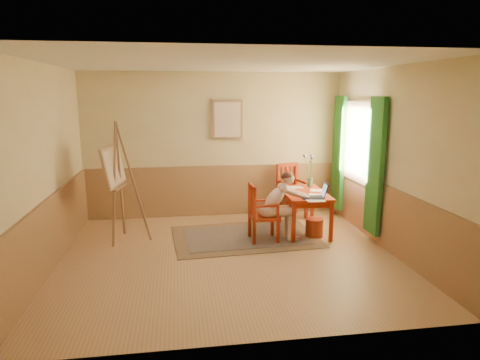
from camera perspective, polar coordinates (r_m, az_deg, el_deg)
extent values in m
cube|color=tan|center=(6.40, -1.51, -10.40)|extent=(5.00, 4.50, 0.02)
cube|color=white|center=(5.95, -1.66, 15.66)|extent=(5.00, 4.50, 0.02)
cube|color=tan|center=(8.24, -3.49, 4.71)|extent=(5.00, 0.02, 2.80)
cube|color=tan|center=(3.83, 2.51, -3.37)|extent=(5.00, 0.02, 2.80)
cube|color=tan|center=(6.24, -25.12, 1.38)|extent=(0.02, 4.50, 2.80)
cube|color=tan|center=(6.79, 19.97, 2.54)|extent=(0.02, 4.50, 2.80)
cube|color=#A5784D|center=(8.37, -3.39, -1.44)|extent=(5.00, 0.04, 1.00)
cube|color=#A5784D|center=(6.44, -24.17, -6.51)|extent=(0.04, 4.50, 1.00)
cube|color=#A5784D|center=(6.96, 19.24, -4.79)|extent=(0.04, 4.50, 1.00)
cube|color=white|center=(7.73, 15.94, 4.94)|extent=(0.02, 1.00, 1.30)
cube|color=#9D7852|center=(7.72, 15.80, 4.94)|extent=(0.03, 1.12, 1.42)
cube|color=#2C7B31|center=(7.04, 17.88, 1.74)|extent=(0.08, 0.45, 2.20)
cube|color=#2C7B31|center=(8.45, 13.23, 3.56)|extent=(0.08, 0.45, 2.20)
cube|color=#9D7852|center=(8.17, -1.73, 8.19)|extent=(0.60, 0.04, 0.76)
cube|color=beige|center=(8.15, -1.71, 8.18)|extent=(0.50, 0.02, 0.66)
cube|color=#8C7251|center=(7.21, 0.69, -7.68)|extent=(2.50, 1.75, 0.01)
cube|color=black|center=(7.21, 0.69, -7.62)|extent=(2.07, 1.33, 0.01)
cube|color=#B52E0D|center=(7.37, 8.73, -1.77)|extent=(0.76, 1.23, 0.04)
cube|color=#B52E0D|center=(7.38, 8.71, -2.30)|extent=(0.66, 1.12, 0.10)
cube|color=#B52E0D|center=(6.87, 7.30, -5.84)|extent=(0.06, 0.06, 0.68)
cube|color=#B52E0D|center=(7.04, 12.27, -5.58)|extent=(0.06, 0.06, 0.68)
cube|color=#B52E0D|center=(7.90, 5.42, -3.46)|extent=(0.06, 0.06, 0.68)
cube|color=#B52E0D|center=(8.05, 9.79, -3.29)|extent=(0.06, 0.06, 0.68)
cube|color=#B52E0D|center=(6.92, 3.23, -5.02)|extent=(0.45, 0.44, 0.04)
cube|color=#B52E0D|center=(6.77, 1.96, -7.31)|extent=(0.05, 0.05, 0.39)
cube|color=#B52E0D|center=(6.86, 5.19, -7.09)|extent=(0.05, 0.05, 0.39)
cube|color=#B52E0D|center=(7.12, 1.31, -6.35)|extent=(0.05, 0.05, 0.39)
cube|color=#B52E0D|center=(7.20, 4.39, -6.16)|extent=(0.05, 0.05, 0.39)
cube|color=#B52E0D|center=(6.62, 1.99, -3.21)|extent=(0.05, 0.05, 0.53)
cube|color=#B52E0D|center=(6.98, 1.33, -2.44)|extent=(0.05, 0.05, 0.53)
cube|color=#B52E0D|center=(6.75, 1.66, -0.88)|extent=(0.06, 0.42, 0.06)
cube|color=#B52E0D|center=(6.71, 1.82, -3.13)|extent=(0.03, 0.04, 0.43)
cube|color=#B52E0D|center=(6.81, 1.65, -2.93)|extent=(0.03, 0.04, 0.43)
cube|color=#B52E0D|center=(6.90, 1.48, -2.73)|extent=(0.03, 0.04, 0.43)
cube|color=#B52E0D|center=(6.68, 3.63, -3.56)|extent=(0.39, 0.05, 0.03)
cube|color=#B52E0D|center=(6.76, 5.16, -4.34)|extent=(0.04, 0.04, 0.21)
cube|color=#B52E0D|center=(7.03, 2.90, -2.78)|extent=(0.39, 0.05, 0.03)
cube|color=#B52E0D|center=(7.10, 4.36, -3.53)|extent=(0.04, 0.04, 0.21)
cube|color=#B52E0D|center=(8.32, 7.07, -2.00)|extent=(0.56, 0.57, 0.05)
cube|color=#B52E0D|center=(8.46, 5.13, -3.35)|extent=(0.06, 0.06, 0.42)
cube|color=#B52E0D|center=(8.10, 6.52, -4.07)|extent=(0.06, 0.06, 0.42)
cube|color=#B52E0D|center=(8.65, 7.51, -3.07)|extent=(0.06, 0.06, 0.42)
cube|color=#B52E0D|center=(8.30, 8.97, -3.75)|extent=(0.06, 0.06, 0.42)
cube|color=#B52E0D|center=(8.34, 5.20, 0.25)|extent=(0.06, 0.06, 0.57)
cube|color=#B52E0D|center=(8.53, 7.60, 0.45)|extent=(0.06, 0.06, 0.57)
cube|color=#B52E0D|center=(8.38, 6.45, 2.05)|extent=(0.46, 0.16, 0.06)
cube|color=#B52E0D|center=(8.38, 5.79, 0.19)|extent=(0.05, 0.04, 0.47)
cube|color=#B52E0D|center=(8.43, 6.41, 0.25)|extent=(0.05, 0.04, 0.47)
cube|color=#B52E0D|center=(8.48, 7.02, 0.30)|extent=(0.05, 0.04, 0.47)
cube|color=#B52E0D|center=(8.16, 5.88, -0.42)|extent=(0.14, 0.42, 0.04)
cube|color=#B52E0D|center=(8.02, 6.55, -1.49)|extent=(0.05, 0.05, 0.23)
cube|color=#B52E0D|center=(8.36, 8.32, -0.19)|extent=(0.14, 0.42, 0.04)
cube|color=#B52E0D|center=(8.22, 9.02, -1.24)|extent=(0.05, 0.05, 0.23)
ellipsoid|color=beige|center=(6.89, 3.59, -4.22)|extent=(0.27, 0.33, 0.21)
cylinder|color=beige|center=(6.86, 5.32, -4.39)|extent=(0.41, 0.16, 0.14)
cylinder|color=beige|center=(7.02, 4.96, -4.03)|extent=(0.41, 0.16, 0.14)
cylinder|color=beige|center=(6.99, 6.82, -6.20)|extent=(0.11, 0.11, 0.46)
cylinder|color=beige|center=(7.14, 6.43, -5.81)|extent=(0.11, 0.11, 0.46)
cube|color=beige|center=(7.08, 7.23, -7.92)|extent=(0.20, 0.09, 0.07)
cube|color=beige|center=(7.22, 6.83, -7.50)|extent=(0.20, 0.09, 0.07)
ellipsoid|color=beige|center=(6.87, 4.72, -2.52)|extent=(0.45, 0.28, 0.48)
ellipsoid|color=beige|center=(6.87, 5.85, -1.05)|extent=(0.19, 0.28, 0.17)
sphere|color=beige|center=(6.86, 6.65, 0.21)|extent=(0.19, 0.19, 0.18)
ellipsoid|color=#58291F|center=(6.85, 6.50, 0.64)|extent=(0.18, 0.19, 0.13)
sphere|color=#58291F|center=(6.83, 5.92, 0.54)|extent=(0.10, 0.10, 0.10)
cylinder|color=beige|center=(6.78, 6.86, -1.67)|extent=(0.21, 0.10, 0.14)
cylinder|color=beige|center=(6.87, 8.44, -2.18)|extent=(0.28, 0.14, 0.16)
sphere|color=beige|center=(6.80, 7.58, -1.90)|extent=(0.08, 0.08, 0.08)
sphere|color=beige|center=(6.95, 9.29, -2.44)|extent=(0.07, 0.07, 0.07)
cylinder|color=beige|center=(7.03, 6.21, -1.17)|extent=(0.21, 0.11, 0.14)
cylinder|color=beige|center=(7.09, 7.84, -1.74)|extent=(0.28, 0.12, 0.16)
sphere|color=beige|center=(7.07, 6.86, -1.37)|extent=(0.08, 0.08, 0.08)
sphere|color=beige|center=(7.11, 8.81, -2.10)|extent=(0.07, 0.07, 0.07)
cube|color=#1E2338|center=(6.96, 9.77, -2.34)|extent=(0.37, 0.28, 0.02)
cube|color=#2D3342|center=(6.96, 9.77, -2.31)|extent=(0.32, 0.23, 0.00)
cube|color=#1E2338|center=(6.98, 11.43, -1.33)|extent=(0.10, 0.25, 0.23)
cube|color=#99BFF2|center=(6.98, 11.33, -1.37)|extent=(0.08, 0.21, 0.19)
cube|color=white|center=(6.81, 10.21, -2.74)|extent=(0.30, 0.22, 0.00)
cube|color=white|center=(7.51, 10.61, -1.40)|extent=(0.34, 0.30, 0.00)
cube|color=white|center=(7.69, 7.44, -1.00)|extent=(0.31, 0.23, 0.00)
cube|color=white|center=(7.16, 10.42, -2.04)|extent=(0.35, 0.32, 0.00)
cylinder|color=#3F724C|center=(7.80, 9.49, -0.29)|extent=(0.12, 0.12, 0.16)
cylinder|color=#3F7233|center=(7.78, 9.13, 1.72)|extent=(0.10, 0.11, 0.43)
sphere|color=#728CD8|center=(7.78, 8.75, 3.32)|extent=(0.08, 0.08, 0.06)
cylinder|color=#3F7233|center=(7.70, 9.59, 1.69)|extent=(0.03, 0.10, 0.45)
sphere|color=pink|center=(7.62, 9.68, 3.28)|extent=(0.06, 0.06, 0.04)
cylinder|color=#3F7233|center=(7.78, 9.52, 1.35)|extent=(0.02, 0.05, 0.33)
sphere|color=pink|center=(7.77, 9.54, 2.57)|extent=(0.07, 0.07, 0.05)
cylinder|color=#3F7233|center=(7.69, 9.63, 1.55)|extent=(0.03, 0.14, 0.42)
sphere|color=#728CD8|center=(7.59, 9.77, 3.00)|extent=(0.07, 0.07, 0.06)
cylinder|color=#3F7233|center=(7.81, 9.61, 1.53)|extent=(0.06, 0.11, 0.37)
sphere|color=pink|center=(7.84, 9.72, 2.92)|extent=(0.07, 0.07, 0.05)
cylinder|color=#3F7233|center=(7.78, 9.58, 1.53)|extent=(0.04, 0.07, 0.38)
sphere|color=pink|center=(7.78, 9.66, 2.92)|extent=(0.06, 0.06, 0.05)
cylinder|color=#3F7233|center=(7.81, 9.55, 1.74)|extent=(0.05, 0.12, 0.43)
sphere|color=#728CD8|center=(7.83, 9.60, 3.34)|extent=(0.06, 0.06, 0.05)
cylinder|color=#C44926|center=(7.30, 10.04, -6.37)|extent=(0.35, 0.35, 0.32)
cylinder|color=#8A6142|center=(6.95, -16.68, -0.56)|extent=(0.15, 0.35, 1.97)
cylinder|color=#8A6142|center=(7.25, -15.94, -0.02)|extent=(0.04, 0.36, 1.97)
cylinder|color=#8A6142|center=(7.02, -14.23, -0.29)|extent=(0.52, 0.12, 1.98)
cylinder|color=#8A6142|center=(7.12, -16.47, -0.91)|extent=(0.12, 0.55, 0.03)
cube|color=#8A6142|center=(7.10, -15.98, -0.91)|extent=(0.16, 0.60, 0.03)
cube|color=#9D7852|center=(7.06, -16.83, 1.83)|extent=(0.29, 0.88, 0.66)
cube|color=beige|center=(7.06, -16.66, 1.83)|extent=(0.23, 0.79, 0.57)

